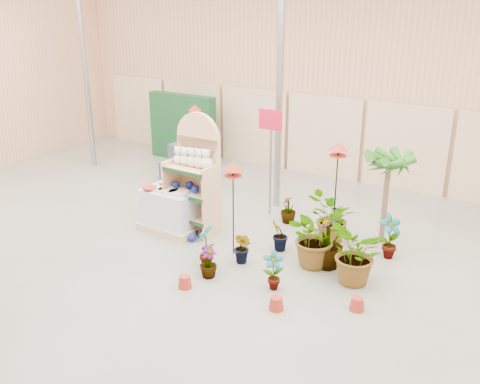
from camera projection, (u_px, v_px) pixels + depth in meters
The scene contains 24 objects.
room at pixel (205, 130), 8.72m from camera, with size 15.20×12.10×4.70m.
display_shelf at pixel (196, 178), 10.08m from camera, with size 0.97×0.63×2.28m.
teddy_bears at pixel (194, 159), 9.84m from camera, with size 0.85×0.23×0.37m.
gazing_balls_shelf at pixel (192, 187), 10.03m from camera, with size 0.84×0.29×0.16m.
gazing_balls_floor at pixel (184, 233), 10.04m from camera, with size 0.63×0.39×0.15m.
pallet_stack at pixel (174, 209), 10.30m from camera, with size 1.18×0.99×0.86m.
charcoal_planters at pixel (180, 167), 12.78m from camera, with size 0.80×0.50×1.00m.
trellis_stock at pixel (183, 127), 14.47m from camera, with size 2.00×0.30×1.80m, color #13411F.
offer_sign at pixel (271, 141), 10.55m from camera, with size 0.50×0.08×2.20m.
bird_table_front at pixel (233, 169), 8.86m from camera, with size 0.34×0.34×1.69m.
bird_table_right at pixel (338, 150), 9.13m from camera, with size 0.34×0.34×1.93m.
bird_table_back at pixel (195, 110), 13.08m from camera, with size 0.34×0.34×1.76m.
palm at pixel (389, 161), 9.31m from camera, with size 0.70×0.70×1.83m.
potted_plant_0 at pixel (206, 245), 8.86m from camera, with size 0.40×0.27×0.76m, color #266418.
potted_plant_1 at pixel (243, 248), 8.98m from camera, with size 0.32×0.26×0.58m, color #266418.
potted_plant_2 at pixel (315, 236), 8.86m from camera, with size 0.97×0.84×1.07m, color #266418.
potted_plant_3 at pixel (328, 242), 8.81m from camera, with size 0.51×0.51×0.92m, color #266418.
potted_plant_4 at pixel (390, 237), 9.13m from camera, with size 0.42×0.29×0.80m, color #266418.
potted_plant_5 at pixel (279, 235), 9.41m from camera, with size 0.34×0.27×0.62m, color #266418.
potted_plant_6 at pixel (332, 219), 9.68m from camera, with size 0.85×0.74×0.95m, color #266418.
potted_plant_7 at pixel (208, 262), 8.56m from camera, with size 0.29×0.29×0.51m, color #266418.
potted_plant_8 at pixel (273, 271), 8.18m from camera, with size 0.33×0.23×0.64m, color #266418.
potted_plant_10 at pixel (356, 255), 8.25m from camera, with size 0.92×0.80×1.03m, color #266418.
potted_plant_11 at pixel (288, 209), 10.61m from camera, with size 0.32×0.32×0.57m, color #266418.
Camera 1 is at (4.95, -6.06, 4.30)m, focal length 40.00 mm.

